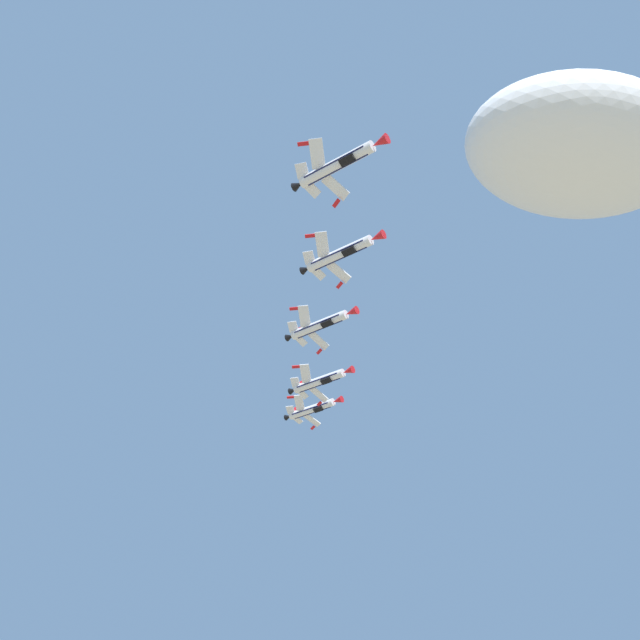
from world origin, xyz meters
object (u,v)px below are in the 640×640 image
fighter_jet_right_outer (313,409)px  fighter_jet_lead (338,164)px  fighter_jet_left_wing (341,253)px  fighter_jet_left_outer (320,381)px  fighter_jet_right_wing (320,325)px

fighter_jet_right_outer → fighter_jet_lead: bearing=40.0°
fighter_jet_left_wing → fighter_jet_right_outer: 59.17m
fighter_jet_left_outer → fighter_jet_right_outer: 19.21m
fighter_jet_left_wing → fighter_jet_right_outer: bearing=-138.3°
fighter_jet_left_outer → fighter_jet_right_outer: bearing=-138.1°
fighter_jet_left_wing → fighter_jet_right_wing: size_ratio=1.00×
fighter_jet_right_wing → fighter_jet_right_outer: size_ratio=1.00×
fighter_jet_lead → fighter_jet_right_outer: 77.97m
fighter_jet_right_wing → fighter_jet_lead: bearing=40.4°
fighter_jet_lead → fighter_jet_left_wing: size_ratio=1.00×
fighter_jet_right_outer → fighter_jet_left_outer: bearing=41.9°
fighter_jet_right_wing → fighter_jet_left_outer: 19.14m
fighter_jet_left_outer → fighter_jet_right_outer: (3.21, 18.71, 2.95)m
fighter_jet_lead → fighter_jet_left_outer: size_ratio=1.00×
fighter_jet_right_wing → fighter_jet_left_outer: fighter_jet_right_wing is taller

